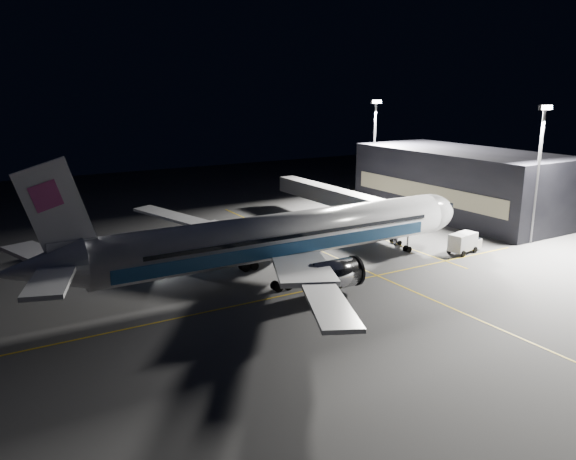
% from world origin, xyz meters
% --- Properties ---
extents(ground, '(200.00, 200.00, 0.00)m').
position_xyz_m(ground, '(0.00, 0.00, 0.00)').
color(ground, '#4C4C4F').
rests_on(ground, ground).
extents(guide_line_main, '(0.25, 80.00, 0.01)m').
position_xyz_m(guide_line_main, '(10.00, 0.00, 0.01)').
color(guide_line_main, gold).
rests_on(guide_line_main, ground).
extents(guide_line_cross, '(70.00, 0.25, 0.01)m').
position_xyz_m(guide_line_cross, '(0.00, -6.00, 0.01)').
color(guide_line_cross, gold).
rests_on(guide_line_cross, ground).
extents(guide_line_side, '(0.25, 40.00, 0.01)m').
position_xyz_m(guide_line_side, '(22.00, 10.00, 0.01)').
color(guide_line_side, gold).
rests_on(guide_line_side, ground).
extents(airliner, '(61.48, 54.22, 16.64)m').
position_xyz_m(airliner, '(-1.08, 0.00, 5.16)').
color(airliner, silver).
rests_on(airliner, ground).
extents(terminal, '(18.12, 40.00, 12.00)m').
position_xyz_m(terminal, '(45.98, 14.00, 6.00)').
color(terminal, black).
rests_on(terminal, ground).
extents(jet_bridge, '(3.60, 34.40, 6.30)m').
position_xyz_m(jet_bridge, '(22.00, 18.06, 4.58)').
color(jet_bridge, '#B2B2B7').
rests_on(jet_bridge, ground).
extents(floodlight_mast_north, '(2.40, 0.68, 20.70)m').
position_xyz_m(floodlight_mast_north, '(40.00, 31.99, 12.37)').
color(floodlight_mast_north, '#59595E').
rests_on(floodlight_mast_north, ground).
extents(floodlight_mast_south, '(2.40, 0.67, 20.70)m').
position_xyz_m(floodlight_mast_south, '(40.00, -6.01, 12.37)').
color(floodlight_mast_south, '#59595E').
rests_on(floodlight_mast_south, ground).
extents(service_truck, '(6.00, 3.29, 2.91)m').
position_xyz_m(service_truck, '(27.43, -4.35, 1.55)').
color(service_truck, silver).
rests_on(service_truck, ground).
extents(baggage_tug, '(2.30, 1.84, 1.67)m').
position_xyz_m(baggage_tug, '(-12.94, 11.29, 0.77)').
color(baggage_tug, black).
rests_on(baggage_tug, ground).
extents(safety_cone_a, '(0.39, 0.39, 0.58)m').
position_xyz_m(safety_cone_a, '(5.10, 13.08, 0.29)').
color(safety_cone_a, '#EB3809').
rests_on(safety_cone_a, ground).
extents(safety_cone_b, '(0.46, 0.46, 0.69)m').
position_xyz_m(safety_cone_b, '(2.81, 14.00, 0.34)').
color(safety_cone_b, '#EB3809').
rests_on(safety_cone_b, ground).
extents(safety_cone_c, '(0.44, 0.44, 0.66)m').
position_xyz_m(safety_cone_c, '(-5.00, 7.66, 0.33)').
color(safety_cone_c, '#EB3809').
rests_on(safety_cone_c, ground).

